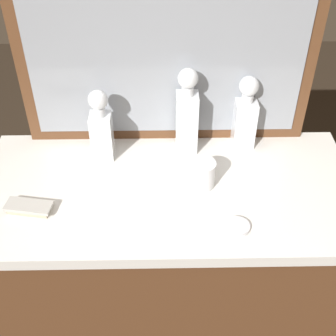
{
  "coord_description": "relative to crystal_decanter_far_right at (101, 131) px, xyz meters",
  "views": [
    {
      "loc": [
        -0.02,
        -1.09,
        1.9
      ],
      "look_at": [
        0.0,
        0.0,
        0.98
      ],
      "focal_mm": 49.35,
      "sensor_mm": 36.0,
      "label": 1
    }
  ],
  "objects": [
    {
      "name": "porcelain_dish",
      "position": [
        0.42,
        -0.35,
        -0.1
      ],
      "size": [
        0.07,
        0.07,
        0.01
      ],
      "color": "silver",
      "rests_on": "dresser"
    },
    {
      "name": "crystal_decanter_right",
      "position": [
        0.28,
        0.04,
        0.02
      ],
      "size": [
        0.07,
        0.07,
        0.31
      ],
      "color": "white",
      "rests_on": "dresser"
    },
    {
      "name": "crystal_tumbler_far_left",
      "position": [
        0.33,
        -0.15,
        -0.06
      ],
      "size": [
        0.08,
        0.08,
        0.09
      ],
      "color": "white",
      "rests_on": "dresser"
    },
    {
      "name": "dresser_mirror",
      "position": [
        0.22,
        0.11,
        0.22
      ],
      "size": [
        0.97,
        0.03,
        0.63
      ],
      "color": "brown",
      "rests_on": "dresser"
    },
    {
      "name": "dresser",
      "position": [
        0.22,
        -0.17,
        -0.55
      ],
      "size": [
        1.21,
        0.58,
        0.9
      ],
      "color": "brown",
      "rests_on": "ground_plane"
    },
    {
      "name": "crystal_decanter_center",
      "position": [
        0.49,
        0.06,
        0.01
      ],
      "size": [
        0.07,
        0.07,
        0.27
      ],
      "color": "white",
      "rests_on": "dresser"
    },
    {
      "name": "crystal_decanter_far_right",
      "position": [
        0.0,
        0.0,
        0.0
      ],
      "size": [
        0.07,
        0.07,
        0.26
      ],
      "color": "white",
      "rests_on": "dresser"
    },
    {
      "name": "ground_plane",
      "position": [
        0.22,
        -0.17,
        -1.0
      ],
      "size": [
        6.0,
        6.0,
        0.0
      ],
      "primitive_type": "plane",
      "color": "#2D2319"
    },
    {
      "name": "silver_brush_right",
      "position": [
        -0.2,
        -0.26,
        -0.09
      ],
      "size": [
        0.15,
        0.08,
        0.02
      ],
      "color": "#B7A88C",
      "rests_on": "dresser"
    }
  ]
}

